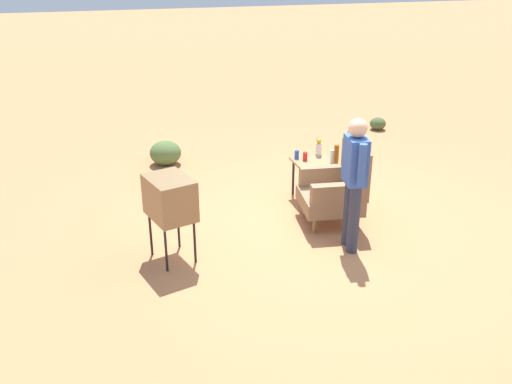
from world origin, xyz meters
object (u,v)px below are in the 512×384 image
object	(u,v)px
soda_can_blue	(297,155)
bottle_tall_amber	(336,155)
flower_vase	(319,145)
side_table	(314,167)
soda_can_red	(305,156)
armchair	(338,187)
person_standing	(354,177)
tv_on_stand	(170,198)
bottle_short_clear	(332,157)

from	to	relation	value
soda_can_blue	bottle_tall_amber	xyz separation A→B (m)	(0.42, 0.43, 0.09)
bottle_tall_amber	flower_vase	size ratio (longest dim) A/B	1.13
side_table	soda_can_red	xyz separation A→B (m)	(-0.07, -0.11, 0.14)
armchair	person_standing	bearing A→B (deg)	-10.89
tv_on_stand	bottle_tall_amber	distance (m)	2.62
person_standing	bottle_short_clear	size ratio (longest dim) A/B	8.20
armchair	side_table	size ratio (longest dim) A/B	1.81
bottle_tall_amber	bottle_short_clear	bearing A→B (deg)	-170.85
side_table	person_standing	world-z (taller)	person_standing
person_standing	bottle_short_clear	world-z (taller)	person_standing
soda_can_red	flower_vase	distance (m)	0.33
tv_on_stand	flower_vase	distance (m)	2.76
soda_can_red	bottle_short_clear	bearing A→B (deg)	57.00
flower_vase	bottle_tall_amber	bearing A→B (deg)	8.58
soda_can_red	bottle_tall_amber	bearing A→B (deg)	48.25
tv_on_stand	flower_vase	xyz separation A→B (m)	(-1.38, 2.39, -0.05)
side_table	tv_on_stand	xyz separation A→B (m)	(1.15, -2.22, 0.28)
side_table	person_standing	size ratio (longest dim) A/B	0.36
person_standing	bottle_tall_amber	distance (m)	1.32
side_table	tv_on_stand	size ratio (longest dim) A/B	0.57
armchair	soda_can_red	distance (m)	0.88
soda_can_blue	soda_can_red	xyz separation A→B (m)	(0.11, 0.09, 0.00)
side_table	soda_can_blue	world-z (taller)	soda_can_blue
bottle_short_clear	bottle_tall_amber	size ratio (longest dim) A/B	0.67
soda_can_blue	bottle_short_clear	distance (m)	0.53
soda_can_blue	flower_vase	bearing A→B (deg)	97.84
armchair	person_standing	size ratio (longest dim) A/B	0.65
side_table	soda_can_red	size ratio (longest dim) A/B	4.81
person_standing	bottle_tall_amber	bearing A→B (deg)	164.72
bottle_short_clear	soda_can_red	bearing A→B (deg)	-123.00
tv_on_stand	bottle_tall_amber	bearing A→B (deg)	110.34
soda_can_blue	armchair	bearing A→B (deg)	13.02
tv_on_stand	person_standing	bearing A→B (deg)	80.79
tv_on_stand	bottle_short_clear	bearing A→B (deg)	112.35
armchair	flower_vase	distance (m)	1.05
bottle_tall_amber	armchair	bearing A→B (deg)	-20.62
soda_can_blue	soda_can_red	distance (m)	0.14
armchair	bottle_short_clear	xyz separation A→B (m)	(-0.64, 0.19, 0.19)
bottle_tall_amber	soda_can_red	bearing A→B (deg)	-131.75
side_table	soda_can_red	bearing A→B (deg)	-122.07
armchair	bottle_short_clear	world-z (taller)	armchair
armchair	tv_on_stand	xyz separation A→B (m)	(0.36, -2.25, 0.28)
flower_vase	person_standing	bearing A→B (deg)	-8.98
side_table	bottle_tall_amber	bearing A→B (deg)	44.55
flower_vase	armchair	bearing A→B (deg)	-7.65
bottle_short_clear	soda_can_blue	bearing A→B (deg)	-127.95
bottle_short_clear	bottle_tall_amber	distance (m)	0.11
soda_can_red	bottle_tall_amber	size ratio (longest dim) A/B	0.41
person_standing	side_table	bearing A→B (deg)	175.87
side_table	flower_vase	bearing A→B (deg)	144.35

